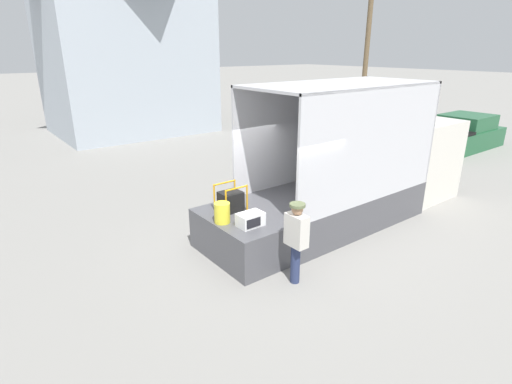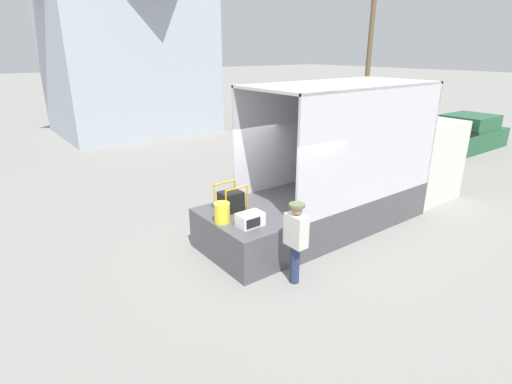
% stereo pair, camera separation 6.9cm
% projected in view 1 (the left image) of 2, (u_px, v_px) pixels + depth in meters
% --- Properties ---
extents(ground_plane, '(160.00, 160.00, 0.00)m').
position_uv_depth(ground_plane, '(262.00, 247.00, 8.98)').
color(ground_plane, gray).
extents(box_truck, '(6.75, 2.21, 3.47)m').
position_uv_depth(box_truck, '(374.00, 174.00, 10.88)').
color(box_truck, silver).
rests_on(box_truck, ground).
extents(tailgate_deck, '(1.23, 2.10, 0.90)m').
position_uv_depth(tailgate_deck, '(239.00, 237.00, 8.48)').
color(tailgate_deck, '#4C4C51').
rests_on(tailgate_deck, ground).
extents(microwave, '(0.52, 0.35, 0.27)m').
position_uv_depth(microwave, '(250.00, 219.00, 7.88)').
color(microwave, white).
rests_on(microwave, tailgate_deck).
extents(portable_generator, '(0.58, 0.49, 0.59)m').
position_uv_depth(portable_generator, '(231.00, 201.00, 8.61)').
color(portable_generator, black).
rests_on(portable_generator, tailgate_deck).
extents(orange_bucket, '(0.32, 0.32, 0.42)m').
position_uv_depth(orange_bucket, '(222.00, 213.00, 8.01)').
color(orange_bucket, yellow).
rests_on(orange_bucket, tailgate_deck).
extents(worker_person, '(0.29, 0.44, 1.61)m').
position_uv_depth(worker_person, '(296.00, 236.00, 7.32)').
color(worker_person, navy).
rests_on(worker_person, ground).
extents(pickup_truck_green, '(4.82, 1.97, 1.47)m').
position_uv_depth(pickup_truck_green, '(459.00, 135.00, 17.62)').
color(pickup_truck_green, '#1E5633').
rests_on(pickup_truck_green, ground).
extents(house_backdrop, '(7.87, 6.40, 9.59)m').
position_uv_depth(house_backdrop, '(124.00, 35.00, 20.17)').
color(house_backdrop, '#A8B2BC').
rests_on(house_backdrop, ground).
extents(utility_pole, '(1.80, 0.28, 7.94)m').
position_uv_depth(utility_pole, '(367.00, 50.00, 22.62)').
color(utility_pole, brown).
rests_on(utility_pole, ground).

